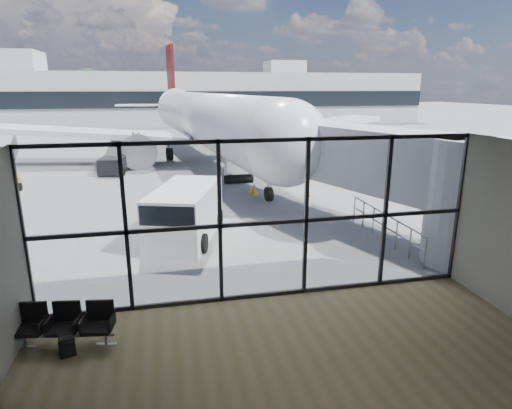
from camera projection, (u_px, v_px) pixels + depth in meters
name	position (u px, v px, depth m)	size (l,w,h in m)	color
ground	(186.00, 138.00, 49.90)	(220.00, 220.00, 0.00)	slate
lounge_shell	(331.00, 285.00, 6.96)	(12.02, 8.01, 4.51)	brown
glass_curtain_wall	(264.00, 221.00, 11.60)	(12.10, 0.12, 4.50)	white
jet_bridge	(334.00, 157.00, 19.12)	(8.00, 16.50, 4.33)	#A9ABAF
apron_railing	(384.00, 223.00, 16.44)	(0.06, 5.46, 1.11)	gray
far_terminal	(174.00, 97.00, 69.38)	(80.00, 12.20, 11.00)	#B1B1AC
tree_3	(16.00, 94.00, 73.36)	(4.95, 4.95, 7.12)	#382619
tree_4	(53.00, 90.00, 74.41)	(5.61, 5.61, 8.07)	#382619
tree_5	(89.00, 87.00, 75.47)	(6.27, 6.27, 9.03)	#382619
seating_row	(66.00, 322.00, 9.83)	(2.22, 0.94, 0.99)	gray
backpack	(67.00, 346.00, 9.43)	(0.38, 0.37, 0.50)	black
airliner	(203.00, 119.00, 35.96)	(35.27, 41.01, 10.58)	white
service_van	(185.00, 213.00, 16.60)	(3.39, 5.08, 2.04)	white
belt_loader	(115.00, 163.00, 29.80)	(2.02, 4.43, 1.98)	black
traffic_cone_a	(254.00, 189.00, 23.73)	(0.44, 0.44, 0.62)	orange
traffic_cone_b	(178.00, 193.00, 22.82)	(0.46, 0.46, 0.66)	#E7470C
traffic_cone_c	(307.00, 191.00, 23.38)	(0.38, 0.38, 0.54)	orange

